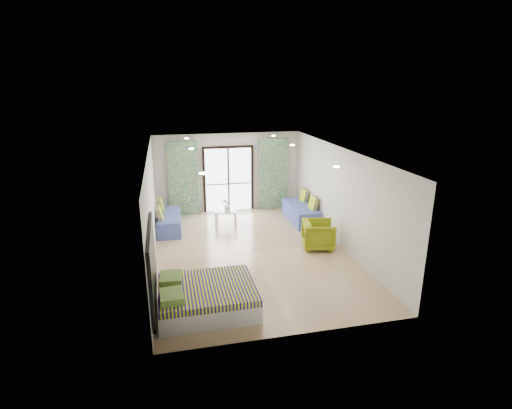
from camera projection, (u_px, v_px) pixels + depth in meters
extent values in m
cube|color=black|center=(228.00, 147.00, 13.49)|extent=(1.76, 0.08, 0.08)
cube|color=black|center=(204.00, 181.00, 13.65)|extent=(0.08, 0.08, 2.20)
cube|color=black|center=(252.00, 179.00, 14.01)|extent=(0.08, 0.08, 2.20)
cube|color=black|center=(229.00, 180.00, 13.83)|extent=(0.05, 0.06, 2.20)
cube|color=#595451|center=(229.00, 184.00, 13.89)|extent=(1.52, 0.03, 0.04)
cube|color=beige|center=(183.00, 179.00, 13.33)|extent=(1.00, 0.10, 2.50)
cube|color=beige|center=(273.00, 174.00, 13.99)|extent=(1.00, 0.10, 2.50)
cylinder|color=#FFE0B2|center=(202.00, 173.00, 7.75)|extent=(0.12, 0.12, 0.02)
cylinder|color=#FFE0B2|center=(336.00, 167.00, 8.35)|extent=(0.12, 0.12, 0.02)
cylinder|color=#FFE0B2|center=(191.00, 149.00, 10.54)|extent=(0.12, 0.12, 0.02)
cylinder|color=#FFE0B2|center=(292.00, 145.00, 11.14)|extent=(0.12, 0.12, 0.02)
cylinder|color=#FFE0B2|center=(187.00, 138.00, 12.40)|extent=(0.12, 0.12, 0.02)
cylinder|color=#FFE0B2|center=(273.00, 136.00, 13.00)|extent=(0.12, 0.12, 0.02)
cube|color=black|center=(152.00, 267.00, 7.49)|extent=(0.06, 2.10, 1.50)
cube|color=silver|center=(153.00, 242.00, 8.65)|extent=(0.02, 0.10, 0.10)
cube|color=silver|center=(208.00, 301.00, 7.96)|extent=(1.90, 1.52, 0.38)
cube|color=navy|center=(207.00, 289.00, 7.89)|extent=(1.88, 1.55, 0.14)
cube|color=#155761|center=(172.00, 296.00, 7.36)|extent=(0.45, 0.54, 0.13)
cube|color=#155761|center=(171.00, 278.00, 8.04)|extent=(0.46, 0.55, 0.13)
cube|color=#4555A4|center=(169.00, 223.00, 12.24)|extent=(0.76, 1.82, 0.40)
cube|color=#4555A4|center=(169.00, 216.00, 12.17)|extent=(0.74, 1.78, 0.10)
cube|color=navy|center=(159.00, 213.00, 11.66)|extent=(0.21, 0.46, 0.42)
cube|color=navy|center=(160.00, 205.00, 12.44)|extent=(0.21, 0.46, 0.42)
cube|color=#4555A4|center=(300.00, 214.00, 13.03)|extent=(0.77, 1.91, 0.42)
cube|color=#4555A4|center=(301.00, 207.00, 12.96)|extent=(0.75, 1.88, 0.11)
cube|color=navy|center=(313.00, 203.00, 12.52)|extent=(0.22, 0.48, 0.44)
cube|color=navy|center=(304.00, 195.00, 13.35)|extent=(0.22, 0.48, 0.44)
cylinder|color=silver|center=(216.00, 220.00, 12.49)|extent=(0.07, 0.07, 0.45)
cylinder|color=silver|center=(235.00, 220.00, 12.50)|extent=(0.07, 0.07, 0.45)
cylinder|color=silver|center=(217.00, 214.00, 13.06)|extent=(0.07, 0.07, 0.45)
cylinder|color=silver|center=(236.00, 214.00, 13.08)|extent=(0.07, 0.07, 0.45)
cube|color=#8CA59E|center=(226.00, 210.00, 12.72)|extent=(0.82, 0.82, 0.02)
sphere|color=white|center=(227.00, 203.00, 12.64)|extent=(0.08, 0.08, 0.08)
sphere|color=white|center=(226.00, 201.00, 12.69)|extent=(0.08, 0.08, 0.08)
sphere|color=white|center=(224.00, 201.00, 12.63)|extent=(0.08, 0.08, 0.08)
sphere|color=white|center=(225.00, 201.00, 12.57)|extent=(0.08, 0.08, 0.08)
imported|color=white|center=(227.00, 207.00, 12.68)|extent=(0.21, 0.22, 0.21)
imported|color=olive|center=(319.00, 233.00, 10.84)|extent=(0.92, 0.96, 0.84)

